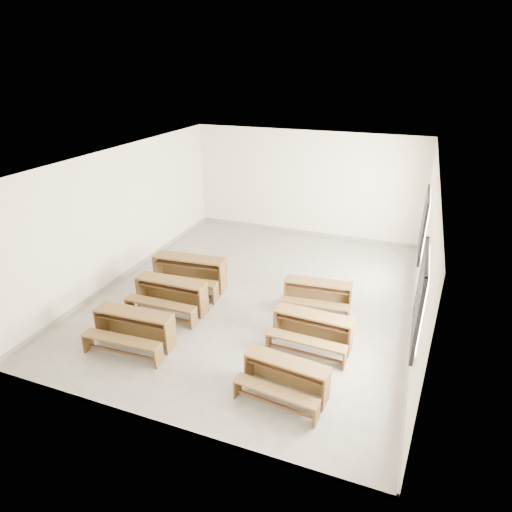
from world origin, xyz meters
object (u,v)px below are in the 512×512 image
at_px(desk_set_2, 189,270).
at_px(desk_set_3, 285,375).
at_px(desk_set_0, 134,326).
at_px(desk_set_4, 312,328).
at_px(desk_set_5, 317,294).
at_px(desk_set_1, 171,293).

distance_m(desk_set_2, desk_set_3, 4.21).
bearing_deg(desk_set_0, desk_set_4, 16.85).
bearing_deg(desk_set_4, desk_set_5, 101.60).
bearing_deg(desk_set_1, desk_set_0, -90.70).
bearing_deg(desk_set_1, desk_set_5, 20.57).
bearing_deg(desk_set_0, desk_set_3, -8.22).
bearing_deg(desk_set_5, desk_set_3, -92.29).
bearing_deg(desk_set_0, desk_set_5, 36.96).
height_order(desk_set_2, desk_set_5, desk_set_2).
xyz_separation_m(desk_set_0, desk_set_4, (3.21, 1.16, -0.01)).
bearing_deg(desk_set_2, desk_set_5, -3.06).
height_order(desk_set_0, desk_set_3, desk_set_0).
bearing_deg(desk_set_1, desk_set_4, -4.02).
relative_size(desk_set_0, desk_set_4, 1.04).
height_order(desk_set_2, desk_set_4, desk_set_2).
bearing_deg(desk_set_2, desk_set_0, -92.10).
xyz_separation_m(desk_set_3, desk_set_4, (0.09, 1.44, 0.02)).
xyz_separation_m(desk_set_0, desk_set_2, (-0.13, 2.40, 0.05)).
height_order(desk_set_0, desk_set_4, desk_set_0).
xyz_separation_m(desk_set_1, desk_set_3, (3.11, -1.63, -0.05)).
relative_size(desk_set_0, desk_set_2, 0.88).
bearing_deg(desk_set_2, desk_set_3, -44.69).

